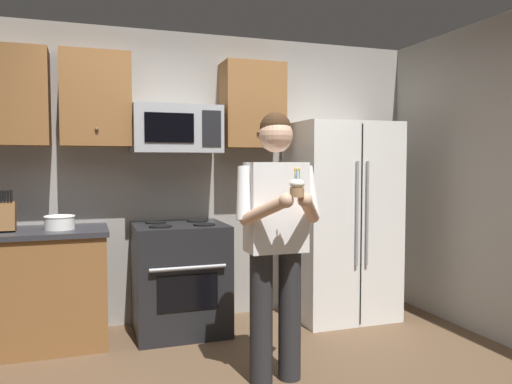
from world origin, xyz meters
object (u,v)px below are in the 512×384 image
Objects in this scene: bowl_large_white at (60,222)px; refrigerator at (341,220)px; knife_block at (4,216)px; cupcake at (297,187)px; microwave at (176,129)px; person at (276,231)px; oven_range at (180,278)px.

refrigerator is at bearing -0.38° from bowl_large_white.
knife_block is (-2.82, 0.01, 0.14)m from refrigerator.
refrigerator reaches higher than cupcake.
microwave is at bearing 8.64° from bowl_large_white.
knife_block is 0.18× the size of person.
cupcake is (1.36, -1.46, 0.32)m from bowl_large_white.
cupcake is at bearing -75.32° from microwave.
refrigerator is 10.35× the size of cupcake.
microwave is at bearing 108.23° from person.
bowl_large_white reaches higher than oven_range.
microwave is (0.00, 0.12, 1.26)m from oven_range.
person is (0.42, -1.28, -0.72)m from microwave.
refrigerator is 1.56m from person.
cupcake is (-0.00, -0.33, 0.30)m from person.
bowl_large_white is (-0.94, -0.14, -0.74)m from microwave.
cupcake reaches higher than knife_block.
oven_range is 1.34m from person.
oven_range is at bearing 105.80° from cupcake.
refrigerator is 1.85m from cupcake.
oven_range is 1.26× the size of microwave.
knife_block is at bearing -173.57° from microwave.
person is (0.42, -1.16, 0.53)m from oven_range.
microwave is 1.53m from person.
refrigerator is at bearing -1.50° from oven_range.
cupcake is (0.42, -1.49, 0.83)m from oven_range.
cupcake is at bearing -90.00° from person.
knife_block is 1.38× the size of bowl_large_white.
refrigerator reaches higher than person.
refrigerator is 1.02× the size of person.
knife_block is 0.39m from bowl_large_white.
microwave reaches higher than refrigerator.
oven_range is 1.56m from refrigerator.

